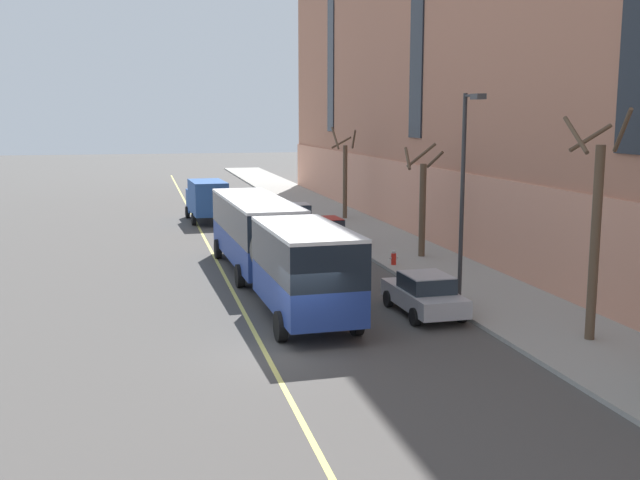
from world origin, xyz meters
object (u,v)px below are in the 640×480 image
at_px(parked_car_red_2, 325,231).
at_px(street_tree_far_downtown, 345,175).
at_px(street_tree_mid_block, 595,228).
at_px(street_tree_far_uptown, 422,201).
at_px(city_bus, 271,241).
at_px(box_truck, 206,198).
at_px(fire_hydrant, 394,258).
at_px(parked_car_silver_1, 297,215).
at_px(street_lamp, 465,179).
at_px(parked_car_silver_0, 424,294).

bearing_deg(parked_car_red_2, street_tree_far_downtown, 68.61).
xyz_separation_m(parked_car_red_2, street_tree_far_downtown, (3.75, 9.57, 2.43)).
height_order(street_tree_mid_block, street_tree_far_downtown, street_tree_mid_block).
height_order(parked_car_red_2, street_tree_far_uptown, street_tree_far_uptown).
xyz_separation_m(city_bus, box_truck, (-0.96, 20.93, -0.36)).
distance_m(street_tree_mid_block, street_tree_far_downtown, 29.88).
height_order(box_truck, fire_hydrant, box_truck).
bearing_deg(box_truck, parked_car_red_2, -61.68).
height_order(parked_car_silver_1, box_truck, box_truck).
bearing_deg(fire_hydrant, parked_car_red_2, 102.66).
xyz_separation_m(street_tree_mid_block, street_tree_far_uptown, (0.01, 14.97, -0.75)).
bearing_deg(parked_car_silver_1, street_lamp, -85.17).
bearing_deg(city_bus, street_lamp, -36.01).
xyz_separation_m(city_bus, street_tree_mid_block, (8.59, -10.13, 1.74)).
distance_m(parked_car_red_2, street_tree_far_downtown, 10.56).
relative_size(street_tree_far_downtown, street_lamp, 0.80).
distance_m(city_bus, fire_hydrant, 7.26).
xyz_separation_m(parked_car_silver_0, street_tree_far_uptown, (3.87, 10.43, 2.22)).
relative_size(parked_car_silver_0, street_tree_far_downtown, 0.69).
relative_size(parked_car_silver_1, fire_hydrant, 5.92).
distance_m(street_tree_mid_block, street_lamp, 5.85).
bearing_deg(parked_car_red_2, street_lamp, -83.41).
distance_m(parked_car_red_2, box_truck, 12.24).
bearing_deg(street_tree_mid_block, fire_hydrant, 99.25).
bearing_deg(street_tree_far_downtown, fire_hydrant, -97.18).
bearing_deg(fire_hydrant, box_truck, 112.41).
xyz_separation_m(parked_car_silver_0, parked_car_red_2, (0.11, 15.76, 0.00)).
height_order(parked_car_silver_0, street_tree_far_downtown, street_tree_far_downtown).
relative_size(parked_car_red_2, box_truck, 0.72).
xyz_separation_m(parked_car_silver_0, street_tree_far_downtown, (3.86, 25.33, 2.43)).
bearing_deg(parked_car_red_2, street_tree_far_uptown, -54.82).
relative_size(parked_car_silver_1, box_truck, 0.65).
distance_m(parked_car_silver_0, parked_car_silver_1, 23.01).
height_order(parked_car_red_2, street_lamp, street_lamp).
distance_m(parked_car_silver_0, street_tree_far_uptown, 11.34).
distance_m(parked_car_red_2, street_tree_mid_block, 20.87).
bearing_deg(parked_car_silver_0, street_lamp, 23.87).
bearing_deg(parked_car_silver_1, street_tree_far_uptown, -72.74).
relative_size(parked_car_silver_1, street_tree_far_uptown, 0.74).
distance_m(parked_car_silver_1, parked_car_red_2, 7.24).
bearing_deg(city_bus, parked_car_silver_1, 74.95).
relative_size(street_tree_mid_block, fire_hydrant, 10.19).
bearing_deg(street_tree_far_downtown, city_bus, -113.48).
relative_size(street_tree_far_uptown, street_tree_far_downtown, 0.90).
height_order(box_truck, street_lamp, street_lamp).
bearing_deg(street_tree_mid_block, parked_car_red_2, 100.47).
bearing_deg(street_tree_mid_block, street_tree_far_downtown, 90.01).
xyz_separation_m(parked_car_silver_1, fire_hydrant, (1.78, -14.49, -0.29)).
xyz_separation_m(street_lamp, fire_hydrant, (-0.10, 7.70, -4.42)).
relative_size(parked_car_silver_1, street_tree_far_downtown, 0.67).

